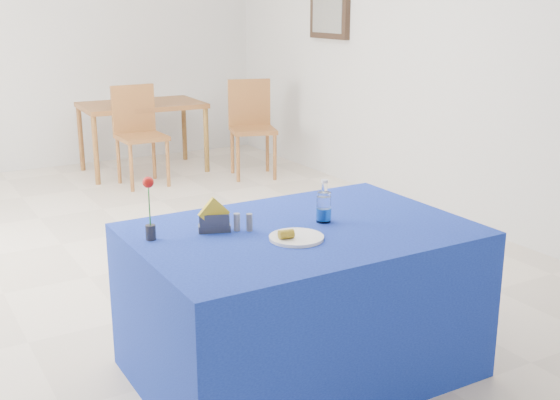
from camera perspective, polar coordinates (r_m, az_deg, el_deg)
The scene contains 16 objects.
floor at distance 5.14m, azimuth -9.26°, elevation -5.02°, with size 7.00×7.00×0.00m, color beige.
room_shell at distance 4.81m, azimuth -10.21°, elevation 14.84°, with size 7.00×7.00×7.00m.
picture_frame at distance 7.38m, azimuth 4.05°, elevation 14.96°, with size 0.06×0.64×0.52m, color black.
picture_art at distance 7.37m, azimuth 3.88°, elevation 14.96°, with size 0.02×0.52×0.40m, color #998C66.
plate at distance 3.23m, azimuth 1.34°, elevation -3.07°, with size 0.25×0.25×0.01m, color white.
drinking_glass at distance 3.47m, azimuth 3.53°, elevation -0.75°, with size 0.07×0.07×0.13m, color white.
salt_shaker at distance 3.34m, azimuth -3.52°, elevation -1.80°, with size 0.03×0.03×0.09m, color slate.
pepper_shaker at distance 3.34m, azimuth -2.50°, elevation -1.82°, with size 0.03×0.03×0.09m, color slate.
blue_table at distance 3.53m, azimuth 1.71°, elevation -8.17°, with size 1.60×1.10×0.76m.
water_bottle at distance 3.47m, azimuth 3.60°, elevation -0.65°, with size 0.07×0.07×0.21m.
napkin_holder at distance 3.34m, azimuth -5.37°, elevation -1.78°, with size 0.16×0.11×0.17m.
rose_vase at distance 3.24m, azimuth -10.56°, elevation -0.74°, with size 0.05×0.05×0.30m.
oak_table at distance 7.78m, azimuth -11.18°, elevation 7.19°, with size 1.30×0.88×0.76m.
chair_bg_left at distance 7.28m, azimuth -11.46°, elevation 5.78°, with size 0.45×0.45×1.00m.
chair_bg_right at distance 7.50m, azimuth -2.35°, elevation 6.45°, with size 0.57×0.57×1.02m.
banana_pieces at distance 3.19m, azimuth 0.53°, elevation -2.79°, with size 0.08×0.05×0.04m.
Camera 1 is at (-1.67, -4.51, 1.82)m, focal length 45.00 mm.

